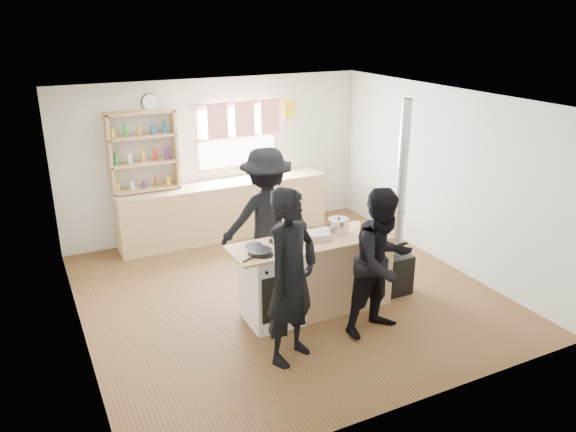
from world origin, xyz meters
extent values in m
cube|color=brown|center=(0.00, 0.00, -0.01)|extent=(5.00, 5.00, 0.01)
cube|color=tan|center=(0.00, 2.22, 0.45)|extent=(3.40, 0.55, 0.90)
cube|color=tan|center=(-1.20, 2.34, 0.94)|extent=(1.00, 0.28, 0.03)
cube|color=tan|center=(-1.20, 2.34, 1.33)|extent=(1.00, 0.28, 0.03)
cube|color=tan|center=(-1.20, 2.34, 1.74)|extent=(1.00, 0.28, 0.03)
cube|color=tan|center=(-1.20, 2.34, 2.08)|extent=(1.00, 0.28, 0.03)
cube|color=tan|center=(-1.68, 2.34, 1.50)|extent=(0.04, 0.28, 1.20)
cube|color=tan|center=(-0.72, 2.34, 1.50)|extent=(0.04, 0.28, 1.20)
cylinder|color=silver|center=(0.76, 2.22, 1.04)|extent=(0.10, 0.10, 0.28)
cube|color=white|center=(-0.45, -0.55, 0.45)|extent=(0.60, 0.60, 0.90)
cube|color=tan|center=(0.45, -0.55, 0.45)|extent=(1.20, 0.60, 0.90)
cube|color=tan|center=(0.00, -0.55, 0.92)|extent=(1.84, 0.64, 0.03)
cylinder|color=black|center=(-0.63, -0.64, 0.96)|extent=(0.37, 0.37, 0.05)
cylinder|color=#36561D|center=(-0.63, -0.64, 0.97)|extent=(0.24, 0.24, 0.02)
cube|color=silver|center=(0.14, -0.53, 0.97)|extent=(0.38, 0.32, 0.08)
cube|color=brown|center=(0.14, -0.53, 0.99)|extent=(0.32, 0.27, 0.02)
cylinder|color=silver|center=(-0.28, -0.47, 1.01)|extent=(0.23, 0.23, 0.15)
cylinder|color=silver|center=(-0.28, -0.47, 1.09)|extent=(0.23, 0.23, 0.01)
sphere|color=black|center=(-0.28, -0.47, 1.10)|extent=(0.03, 0.03, 0.03)
cylinder|color=silver|center=(0.48, -0.47, 1.01)|extent=(0.25, 0.25, 0.16)
cylinder|color=silver|center=(0.48, -0.47, 1.10)|extent=(0.26, 0.26, 0.01)
sphere|color=black|center=(0.48, -0.47, 1.11)|extent=(0.03, 0.03, 0.03)
cube|color=tan|center=(0.84, -0.61, 0.94)|extent=(0.29, 0.22, 0.02)
cube|color=olive|center=(0.84, -0.61, 1.00)|extent=(0.23, 0.12, 0.10)
cube|color=black|center=(1.29, -0.60, 0.26)|extent=(0.35, 0.35, 0.53)
cylinder|color=#ADADB2|center=(1.29, -0.60, 1.51)|extent=(0.12, 0.12, 1.97)
imported|color=black|center=(-0.58, -1.32, 0.94)|extent=(0.81, 0.71, 1.87)
imported|color=black|center=(0.56, -1.28, 0.85)|extent=(0.92, 0.76, 1.70)
imported|color=black|center=(-0.09, 0.37, 0.93)|extent=(1.26, 0.80, 1.86)
camera|label=1|loc=(-2.87, -5.87, 3.46)|focal=35.00mm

